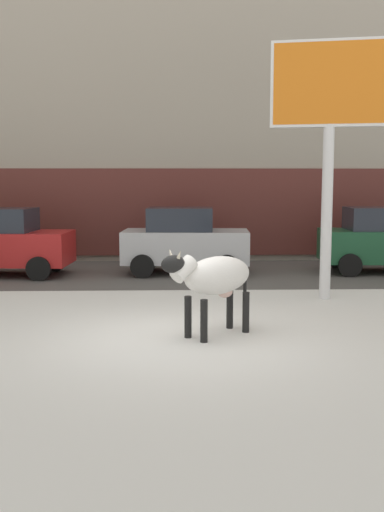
{
  "coord_description": "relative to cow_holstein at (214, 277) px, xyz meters",
  "views": [
    {
      "loc": [
        0.0,
        -9.72,
        2.57
      ],
      "look_at": [
        0.37,
        2.16,
        1.1
      ],
      "focal_mm": 42.08,
      "sensor_mm": 36.0,
      "label": 1
    }
  ],
  "objects": [
    {
      "name": "ground_plane",
      "position": [
        -0.68,
        -0.14,
        -1.0
      ],
      "size": [
        120.0,
        120.0,
        0.0
      ],
      "primitive_type": "plane",
      "color": "white"
    },
    {
      "name": "road_strip",
      "position": [
        -0.68,
        7.05,
        -1.0
      ],
      "size": [
        60.0,
        5.6,
        0.01
      ],
      "primitive_type": "cube",
      "color": "#514F4C",
      "rests_on": "ground"
    },
    {
      "name": "building_facade",
      "position": [
        -0.68,
        12.6,
        5.48
      ],
      "size": [
        44.0,
        6.1,
        13.0
      ],
      "color": "#A39989",
      "rests_on": "ground"
    },
    {
      "name": "cow_holstein",
      "position": [
        0.0,
        0.0,
        0.0
      ],
      "size": [
        1.72,
        1.53,
        1.54
      ],
      "color": "silver",
      "rests_on": "ground"
    },
    {
      "name": "billboard",
      "position": [
        2.66,
        3.11,
        3.31
      ],
      "size": [
        2.51,
        0.72,
        5.56
      ],
      "color": "silver",
      "rests_on": "ground"
    },
    {
      "name": "car_red_hatchback",
      "position": [
        -5.33,
        6.67,
        -0.07
      ],
      "size": [
        3.6,
        2.1,
        1.86
      ],
      "color": "red",
      "rests_on": "ground"
    },
    {
      "name": "car_silver_hatchback",
      "position": [
        -0.38,
        6.92,
        -0.07
      ],
      "size": [
        3.6,
        2.1,
        1.86
      ],
      "color": "#B7BABF",
      "rests_on": "ground"
    },
    {
      "name": "car_darkgreen_hatchback",
      "position": [
        5.27,
        6.93,
        -0.07
      ],
      "size": [
        3.6,
        2.1,
        1.86
      ],
      "color": "#194C2D",
      "rests_on": "ground"
    },
    {
      "name": "pedestrian_near_billboard",
      "position": [
        5.95,
        10.01,
        -0.12
      ],
      "size": [
        0.36,
        0.24,
        1.73
      ],
      "color": "#282833",
      "rests_on": "ground"
    }
  ]
}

